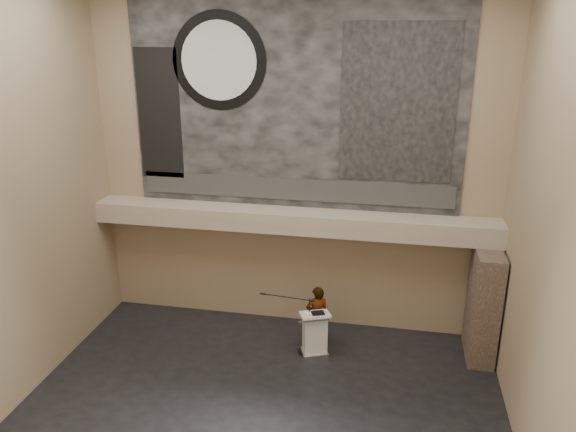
# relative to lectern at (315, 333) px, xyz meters

# --- Properties ---
(floor) EXTENTS (10.00, 10.00, 0.00)m
(floor) POSITION_rel_lectern_xyz_m (-0.80, -2.43, -0.55)
(floor) COLOR black
(floor) RESTS_ON ground
(wall_back) EXTENTS (10.00, 0.02, 8.50)m
(wall_back) POSITION_rel_lectern_xyz_m (-0.80, 1.57, 3.70)
(wall_back) COLOR #917C5C
(wall_back) RESTS_ON floor
(wall_front) EXTENTS (10.00, 0.02, 8.50)m
(wall_front) POSITION_rel_lectern_xyz_m (-0.80, -6.43, 3.70)
(wall_front) COLOR #917C5C
(wall_front) RESTS_ON floor
(wall_left) EXTENTS (0.02, 8.00, 8.50)m
(wall_left) POSITION_rel_lectern_xyz_m (-5.80, -2.43, 3.70)
(wall_left) COLOR #917C5C
(wall_left) RESTS_ON floor
(wall_right) EXTENTS (0.02, 8.00, 8.50)m
(wall_right) POSITION_rel_lectern_xyz_m (4.20, -2.43, 3.70)
(wall_right) COLOR #917C5C
(wall_right) RESTS_ON floor
(soffit) EXTENTS (10.00, 0.80, 0.50)m
(soffit) POSITION_rel_lectern_xyz_m (-0.80, 1.17, 2.40)
(soffit) COLOR tan
(soffit) RESTS_ON wall_back
(sprinkler_left) EXTENTS (0.04, 0.04, 0.06)m
(sprinkler_left) POSITION_rel_lectern_xyz_m (-2.40, 1.12, 2.12)
(sprinkler_left) COLOR #B2893D
(sprinkler_left) RESTS_ON soffit
(sprinkler_right) EXTENTS (0.04, 0.04, 0.06)m
(sprinkler_right) POSITION_rel_lectern_xyz_m (1.10, 1.12, 2.12)
(sprinkler_right) COLOR #B2893D
(sprinkler_right) RESTS_ON soffit
(banner) EXTENTS (8.00, 0.05, 5.00)m
(banner) POSITION_rel_lectern_xyz_m (-0.80, 1.54, 5.15)
(banner) COLOR black
(banner) RESTS_ON wall_back
(banner_text_strip) EXTENTS (7.76, 0.02, 0.55)m
(banner_text_strip) POSITION_rel_lectern_xyz_m (-0.80, 1.50, 3.10)
(banner_text_strip) COLOR #2C2C2C
(banner_text_strip) RESTS_ON banner
(banner_clock_rim) EXTENTS (2.30, 0.02, 2.30)m
(banner_clock_rim) POSITION_rel_lectern_xyz_m (-2.60, 1.50, 6.15)
(banner_clock_rim) COLOR black
(banner_clock_rim) RESTS_ON banner
(banner_clock_face) EXTENTS (1.84, 0.02, 1.84)m
(banner_clock_face) POSITION_rel_lectern_xyz_m (-2.60, 1.48, 6.15)
(banner_clock_face) COLOR silver
(banner_clock_face) RESTS_ON banner
(banner_building_print) EXTENTS (2.60, 0.02, 3.60)m
(banner_building_print) POSITION_rel_lectern_xyz_m (1.60, 1.50, 5.25)
(banner_building_print) COLOR black
(banner_building_print) RESTS_ON banner
(banner_brick_print) EXTENTS (1.10, 0.02, 3.20)m
(banner_brick_print) POSITION_rel_lectern_xyz_m (-4.20, 1.50, 4.85)
(banner_brick_print) COLOR black
(banner_brick_print) RESTS_ON banner
(stone_pier) EXTENTS (0.60, 1.40, 2.70)m
(stone_pier) POSITION_rel_lectern_xyz_m (3.85, 0.72, 0.80)
(stone_pier) COLOR #413228
(stone_pier) RESTS_ON floor
(lectern) EXTENTS (0.82, 0.70, 1.13)m
(lectern) POSITION_rel_lectern_xyz_m (0.00, 0.00, 0.00)
(lectern) COLOR silver
(lectern) RESTS_ON floor
(binder) EXTENTS (0.36, 0.33, 0.04)m
(binder) POSITION_rel_lectern_xyz_m (0.07, -0.03, 0.56)
(binder) COLOR black
(binder) RESTS_ON lectern
(papers) EXTENTS (0.31, 0.36, 0.00)m
(papers) POSITION_rel_lectern_xyz_m (-0.13, -0.06, 0.55)
(papers) COLOR white
(papers) RESTS_ON lectern
(speaker_person) EXTENTS (0.66, 0.53, 1.56)m
(speaker_person) POSITION_rel_lectern_xyz_m (-0.01, 0.45, 0.23)
(speaker_person) COLOR beige
(speaker_person) RESTS_ON floor
(mic_stand) EXTENTS (1.48, 0.52, 1.43)m
(mic_stand) POSITION_rel_lectern_xyz_m (-0.19, 0.06, -0.34)
(mic_stand) COLOR black
(mic_stand) RESTS_ON floor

